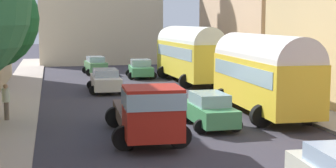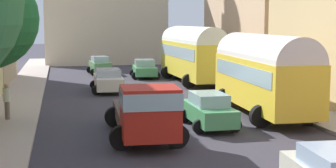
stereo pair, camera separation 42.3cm
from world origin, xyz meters
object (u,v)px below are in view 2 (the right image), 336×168
car_0 (108,80)px  car_4 (145,69)px  cargo_truck_0 (145,110)px  pedestrian_2 (7,100)px  parked_bus_1 (264,71)px  car_1 (100,65)px  car_3 (209,110)px  parked_bus_2 (192,51)px

car_0 → car_4: bearing=63.4°
cargo_truck_0 → pedestrian_2: bearing=138.8°
parked_bus_1 → pedestrian_2: parked_bus_1 is taller
car_1 → car_3: (2.93, -23.05, -0.03)m
cargo_truck_0 → car_3: cargo_truck_0 is taller
car_1 → parked_bus_2: bearing=-49.9°
parked_bus_2 → parked_bus_1: bearing=-89.8°
cargo_truck_0 → car_1: bearing=89.5°
parked_bus_1 → pedestrian_2: bearing=175.7°
parked_bus_1 → car_1: (-6.36, 20.94, -1.42)m
car_0 → parked_bus_2: bearing=27.9°
parked_bus_1 → car_1: bearing=106.9°
cargo_truck_0 → pedestrian_2: 7.47m
car_1 → car_3: 23.23m
car_3 → parked_bus_2: bearing=77.7°
parked_bus_2 → cargo_truck_0: parked_bus_2 is taller
parked_bus_2 → pedestrian_2: size_ratio=5.54×
parked_bus_1 → car_0: bearing=124.0°
parked_bus_1 → car_0: 12.05m
cargo_truck_0 → car_4: 21.55m
cargo_truck_0 → pedestrian_2: (-5.62, 4.92, -0.18)m
cargo_truck_0 → car_1: 24.95m
parked_bus_1 → pedestrian_2: size_ratio=4.85×
parked_bus_2 → car_0: bearing=-152.1°
car_1 → car_4: (3.34, -3.70, -0.03)m
car_3 → car_4: bearing=88.8°
parked_bus_1 → cargo_truck_0: parked_bus_1 is taller
parked_bus_2 → car_1: bearing=130.1°
car_0 → car_4: 8.20m
car_0 → car_3: bearing=-74.8°
car_3 → cargo_truck_0: bearing=-149.0°
parked_bus_2 → car_3: size_ratio=2.61×
parked_bus_1 → parked_bus_2: (-0.05, 13.43, 0.15)m
parked_bus_1 → car_3: parked_bus_1 is taller
pedestrian_2 → car_4: bearing=60.6°
car_3 → parked_bus_1: bearing=31.5°
parked_bus_2 → pedestrian_2: 17.49m
parked_bus_2 → car_4: (-2.98, 3.82, -1.60)m
car_0 → pedestrian_2: size_ratio=2.45×
parked_bus_2 → cargo_truck_0: (-6.54, -17.43, -1.14)m
pedestrian_2 → cargo_truck_0: bearing=-41.2°
parked_bus_2 → cargo_truck_0: size_ratio=1.47×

